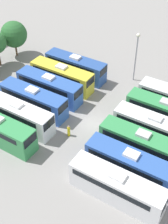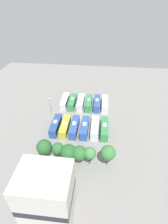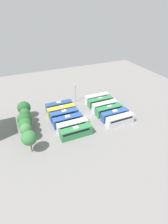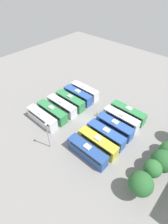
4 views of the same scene
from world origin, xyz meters
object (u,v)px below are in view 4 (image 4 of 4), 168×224
(bus_0, at_px, (85,91))
(bus_8, at_px, (115,126))
(bus_2, at_px, (70,101))
(tree_5, at_px, (141,184))
(bus_6, at_px, (128,113))
(bus_5, at_px, (42,118))
(bus_9, at_px, (106,135))
(bus_1, at_px, (78,95))
(light_pole, at_px, (47,131))
(tree_4, at_px, (152,169))
(bus_4, at_px, (52,112))
(bus_10, at_px, (98,143))
(bus_11, at_px, (87,151))
(tree_3, at_px, (162,161))
(bus_3, at_px, (62,106))
(worker_person, at_px, (97,114))
(bus_7, at_px, (121,119))

(bus_0, distance_m, bus_8, 17.86)
(bus_2, distance_m, tree_5, 30.75)
(bus_2, xyz_separation_m, tree_5, (10.56, 28.79, 2.25))
(bus_6, bearing_deg, bus_5, -43.25)
(bus_9, bearing_deg, bus_1, -113.69)
(bus_6, xyz_separation_m, light_pole, (21.36, -8.31, 3.61))
(tree_4, bearing_deg, bus_4, -88.75)
(bus_10, relative_size, bus_11, 1.00)
(bus_5, distance_m, tree_3, 30.97)
(light_pole, bearing_deg, tree_5, 100.36)
(bus_1, relative_size, bus_2, 1.00)
(bus_0, distance_m, bus_3, 10.24)
(bus_6, bearing_deg, bus_11, 0.42)
(light_pole, relative_size, tree_5, 1.26)
(bus_3, distance_m, bus_11, 17.66)
(bus_3, bearing_deg, bus_9, 89.03)
(bus_4, xyz_separation_m, bus_6, (-13.99, 16.06, 0.00))
(bus_11, bearing_deg, bus_4, -101.83)
(bus_6, relative_size, bus_11, 1.00)
(bus_5, bearing_deg, bus_1, 179.32)
(worker_person, distance_m, light_pole, 16.86)
(worker_person, distance_m, tree_5, 23.41)
(bus_4, bearing_deg, bus_9, 101.69)
(bus_0, relative_size, bus_5, 1.00)
(bus_6, relative_size, bus_9, 1.00)
(bus_2, bearing_deg, worker_person, 100.62)
(bus_2, height_order, light_pole, light_pole)
(bus_0, distance_m, bus_11, 23.81)
(bus_10, bearing_deg, tree_3, 105.69)
(bus_3, xyz_separation_m, bus_8, (-3.40, 16.31, 0.00))
(bus_4, xyz_separation_m, tree_5, (3.50, 28.90, 2.25))
(bus_8, height_order, bus_11, same)
(bus_5, bearing_deg, bus_7, 130.71)
(bus_0, relative_size, bus_4, 1.00)
(bus_11, xyz_separation_m, light_pole, (3.97, -8.44, 3.61))
(bus_2, height_order, worker_person, bus_2)
(light_pole, bearing_deg, bus_6, 158.74)
(bus_4, relative_size, bus_10, 1.00)
(bus_1, bearing_deg, tree_5, 64.08)
(bus_0, height_order, worker_person, bus_0)
(bus_0, bearing_deg, bus_10, 50.21)
(bus_11, bearing_deg, worker_person, -150.25)
(tree_3, bearing_deg, bus_8, -103.46)
(bus_8, bearing_deg, bus_3, -78.21)
(bus_4, bearing_deg, bus_0, -179.25)
(bus_6, bearing_deg, bus_9, 1.46)
(bus_8, height_order, worker_person, bus_8)
(bus_5, relative_size, bus_8, 1.00)
(bus_4, bearing_deg, bus_2, 179.13)
(bus_10, bearing_deg, bus_5, -78.39)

